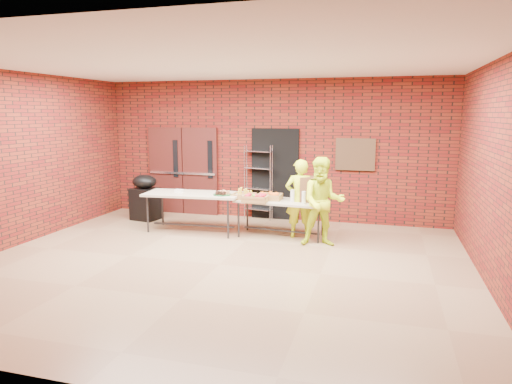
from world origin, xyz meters
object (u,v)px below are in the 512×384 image
Objects in this scene: table_right at (281,203)px; coffee_dispenser at (311,189)px; wire_rack at (258,182)px; volunteer_woman at (300,199)px; volunteer_man at (323,202)px; table_left at (193,196)px; covered_grill at (145,197)px.

table_right is 0.65m from coffee_dispenser.
volunteer_woman is (1.21, -1.31, -0.08)m from wire_rack.
volunteer_man is at bearing 123.54° from volunteer_woman.
table_left is at bearing -170.92° from table_right.
volunteer_man reaches higher than table_left.
covered_grill is 3.76m from volunteer_woman.
coffee_dispenser is (1.42, -1.28, 0.11)m from wire_rack.
coffee_dispenser is 0.58m from volunteer_man.
volunteer_woman is (3.71, -0.55, 0.26)m from covered_grill.
volunteer_man is (0.51, -0.45, 0.05)m from volunteer_woman.
table_right is at bearing 143.19° from volunteer_man.
coffee_dispenser is (0.57, 0.06, 0.30)m from table_right.
wire_rack reaches higher than coffee_dispenser.
coffee_dispenser is at bearing -28.69° from wire_rack.
wire_rack reaches higher than covered_grill.
table_left is at bearing -15.27° from covered_grill.
covered_grill is at bearing 175.69° from table_right.
coffee_dispenser is at bearing 171.07° from volunteer_woman.
table_left is at bearing -11.25° from volunteer_woman.
table_right is 1.76× the size of covered_grill.
volunteer_woman is at bearing 126.94° from volunteer_man.
coffee_dispenser is 0.29m from volunteer_woman.
table_right is (0.84, -1.35, -0.19)m from wire_rack.
table_left is 1.67m from covered_grill.
wire_rack is 1.78m from volunteer_woman.
volunteer_man is (2.72, -0.30, 0.08)m from table_left.
volunteer_woman is (2.21, 0.15, 0.04)m from table_left.
covered_grill is (-3.92, 0.52, -0.45)m from coffee_dispenser.
table_right is 1.12× the size of volunteer_man.
coffee_dispenser is at bearing 11.80° from table_right.
volunteer_man is (0.30, -0.47, -0.15)m from coffee_dispenser.
table_left is at bearing -110.93° from wire_rack.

